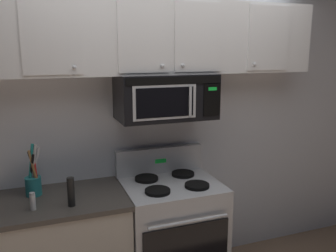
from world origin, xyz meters
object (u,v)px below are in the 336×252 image
Objects in this scene: stove_range at (171,233)px; pepper_mill at (71,192)px; over_range_microwave at (166,97)px; salt_shaker at (33,201)px; utensil_crock_teal at (33,181)px.

pepper_mill is (-0.78, -0.16, 0.53)m from stove_range.
over_range_microwave reaches higher than salt_shaker.
utensil_crock_teal is 3.20× the size of salt_shaker.
over_range_microwave reaches higher than stove_range.
salt_shaker is (-0.01, -0.26, -0.05)m from utensil_crock_teal.
over_range_microwave is 1.01m from pepper_mill.
salt_shaker is at bearing 173.88° from pepper_mill.
utensil_crock_teal is at bearing 172.84° from stove_range.
stove_range is at bearing 11.45° from pepper_mill.
utensil_crock_teal is 0.26m from salt_shaker.
utensil_crock_teal reaches higher than salt_shaker.
utensil_crock_teal is 1.91× the size of pepper_mill.
over_range_microwave is at bearing 19.41° from pepper_mill.
stove_range is 2.92× the size of utensil_crock_teal.
pepper_mill is at bearing -6.12° from salt_shaker.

